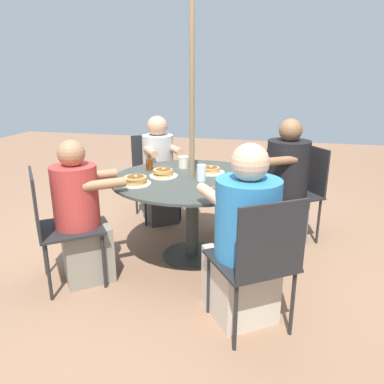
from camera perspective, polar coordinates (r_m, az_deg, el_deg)
name	(u,v)px	position (r m, az deg, el deg)	size (l,w,h in m)	color
ground_plane	(192,255)	(3.31, 0.00, -9.63)	(12.00, 12.00, 0.00)	#8C664C
patio_table	(192,193)	(3.09, 0.00, -0.10)	(1.32, 1.32, 0.71)	#383D38
umbrella_pole	(192,139)	(2.99, 0.00, 8.04)	(0.04, 0.04, 2.04)	#846B4C
patio_chair_north	(56,221)	(2.86, -19.98, -4.21)	(0.63, 0.63, 0.88)	#232326
diner_north	(82,219)	(2.88, -16.49, -3.94)	(0.54, 0.56, 1.08)	gray
patio_chair_east	(259,257)	(2.22, 10.10, -9.78)	(0.62, 0.62, 0.88)	#232326
diner_east	(244,244)	(2.36, 7.90, -7.80)	(0.62, 0.59, 1.15)	beige
patio_chair_south	(299,187)	(3.62, 16.06, 0.74)	(0.62, 0.62, 0.88)	#232326
diner_south	(283,188)	(3.52, 13.76, 0.57)	(0.58, 0.61, 1.15)	slate
patio_chair_west	(154,171)	(4.09, -5.75, 3.24)	(0.62, 0.62, 0.88)	#232326
diner_west	(159,174)	(3.92, -5.01, 2.75)	(0.54, 0.51, 1.11)	#3D3D42
pancake_plate_a	(219,192)	(2.66, 4.16, 0.05)	(0.23, 0.23, 0.04)	white
pancake_plate_b	(231,178)	(3.01, 5.95, 2.16)	(0.23, 0.23, 0.05)	white
pancake_plate_c	(136,181)	(2.89, -8.58, 1.70)	(0.23, 0.23, 0.07)	white
pancake_plate_d	(211,170)	(3.20, 2.88, 3.29)	(0.23, 0.23, 0.06)	white
pancake_plate_e	(163,173)	(3.09, -4.39, 2.87)	(0.23, 0.23, 0.07)	white
syrup_bottle	(149,164)	(3.30, -6.53, 4.28)	(0.08, 0.06, 0.14)	#602D0F
coffee_cup	(183,162)	(3.37, -1.33, 4.57)	(0.09, 0.09, 0.10)	beige
drinking_glass_a	(202,173)	(2.96, 1.46, 2.95)	(0.07, 0.07, 0.13)	silver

